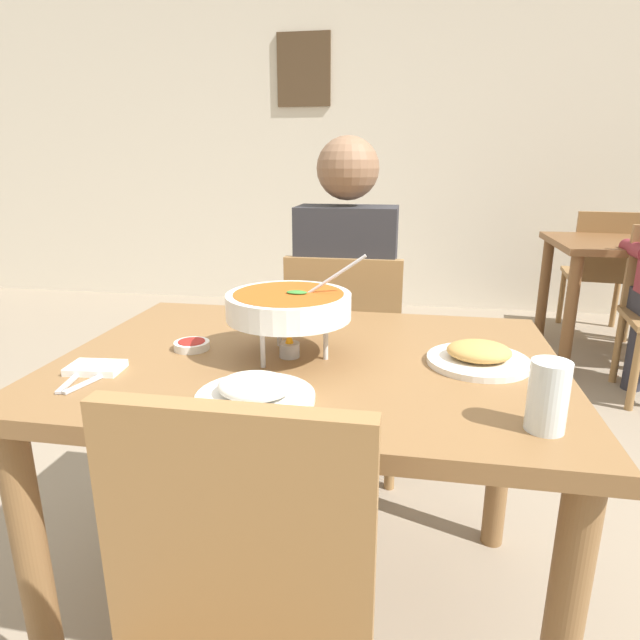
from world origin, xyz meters
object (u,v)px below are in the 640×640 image
dining_table_main (310,399)px  sauce_dish (192,345)px  chair_diner_main (345,354)px  rice_plate (255,392)px  diner_main (347,292)px  chair_bg_right (601,267)px  dining_table_far (637,263)px  drink_glass (548,400)px  curry_bowl (289,306)px  appetizer_plate (479,356)px

dining_table_main → sauce_dish: 0.33m
chair_diner_main → rice_plate: size_ratio=3.75×
dining_table_main → diner_main: 0.76m
chair_diner_main → sauce_dish: bearing=-113.1°
sauce_dish → chair_bg_right: bearing=56.5°
dining_table_far → chair_bg_right: bearing=94.5°
sauce_dish → chair_bg_right: size_ratio=0.10×
dining_table_far → chair_bg_right: (-0.04, 0.50, -0.11)m
dining_table_far → dining_table_main: bearing=-124.5°
drink_glass → dining_table_far: 2.84m
chair_diner_main → dining_table_far: (1.59, 1.59, 0.11)m
drink_glass → dining_table_far: drink_glass is taller
curry_bowl → sauce_dish: 0.29m
appetizer_plate → chair_diner_main: bearing=119.9°
dining_table_main → drink_glass: 0.60m
chair_diner_main → sauce_dish: (-0.31, -0.72, 0.26)m
dining_table_main → appetizer_plate: (0.40, 0.02, 0.14)m
dining_table_far → curry_bowl: bearing=-125.2°
chair_bg_right → rice_plate: bearing=-117.6°
chair_bg_right → drink_glass: bearing=-108.9°
diner_main → chair_bg_right: diner_main is taller
dining_table_far → drink_glass: bearing=-112.9°
dining_table_main → chair_diner_main: (-0.00, 0.72, -0.13)m
diner_main → chair_diner_main: bearing=-90.0°
diner_main → curry_bowl: size_ratio=3.94×
drink_glass → appetizer_plate: bearing=104.7°
dining_table_main → sauce_dish: (-0.31, 0.00, 0.13)m
diner_main → dining_table_main: bearing=-90.0°
dining_table_main → rice_plate: bearing=-101.8°
drink_glass → chair_bg_right: chair_bg_right is taller
dining_table_main → chair_bg_right: 3.21m
diner_main → dining_table_far: 2.23m
dining_table_main → chair_bg_right: (1.55, 2.81, -0.13)m
appetizer_plate → dining_table_far: bearing=62.7°
chair_bg_right → dining_table_far: bearing=-85.5°
dining_table_main → diner_main: bearing=90.0°
rice_plate → chair_bg_right: size_ratio=0.27×
chair_diner_main → sauce_dish: chair_diner_main is taller
diner_main → chair_bg_right: size_ratio=1.46×
diner_main → sauce_dish: (-0.31, -0.75, 0.03)m
diner_main → dining_table_far: (1.59, 1.56, -0.12)m
dining_table_far → chair_diner_main: bearing=-134.9°
rice_plate → drink_glass: 0.55m
chair_diner_main → rice_plate: (-0.06, -0.99, 0.27)m
chair_diner_main → rice_plate: chair_diner_main is taller
chair_diner_main → curry_bowl: (-0.05, -0.73, 0.38)m
dining_table_main → drink_glass: bearing=-31.5°
diner_main → appetizer_plate: size_ratio=5.46×
dining_table_main → sauce_dish: size_ratio=13.42×
appetizer_plate → sauce_dish: 0.71m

